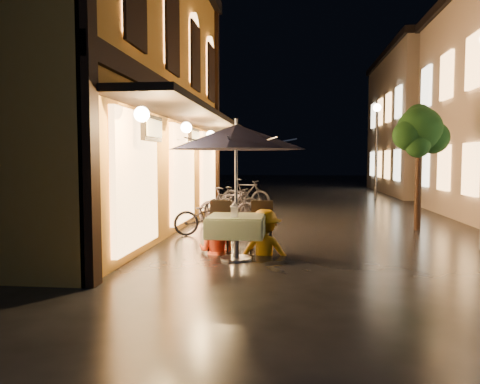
# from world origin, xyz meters

# --- Properties ---
(ground) EXTENTS (90.00, 90.00, 0.00)m
(ground) POSITION_xyz_m (0.00, 0.00, 0.00)
(ground) COLOR black
(ground) RESTS_ON ground
(west_building) EXTENTS (5.90, 11.40, 7.40)m
(west_building) POSITION_xyz_m (-5.72, 4.00, 3.71)
(west_building) COLOR gold
(west_building) RESTS_ON ground
(east_building_far) EXTENTS (7.30, 10.30, 7.30)m
(east_building_far) POSITION_xyz_m (7.49, 18.00, 3.66)
(east_building_far) COLOR #A28F81
(east_building_far) RESTS_ON ground
(street_tree) EXTENTS (1.43, 1.20, 3.15)m
(street_tree) POSITION_xyz_m (2.41, 4.51, 2.42)
(street_tree) COLOR black
(street_tree) RESTS_ON ground
(streetlamp_far) EXTENTS (0.36, 0.36, 4.23)m
(streetlamp_far) POSITION_xyz_m (3.00, 14.00, 2.92)
(streetlamp_far) COLOR #59595E
(streetlamp_far) RESTS_ON ground
(cafe_table) EXTENTS (0.99, 0.99, 0.78)m
(cafe_table) POSITION_xyz_m (-1.67, 0.58, 0.59)
(cafe_table) COLOR #59595E
(cafe_table) RESTS_ON ground
(patio_umbrella) EXTENTS (2.40, 2.40, 2.46)m
(patio_umbrella) POSITION_xyz_m (-1.67, 0.58, 2.15)
(patio_umbrella) COLOR #59595E
(patio_umbrella) RESTS_ON ground
(cafe_chair_left) EXTENTS (0.42, 0.42, 0.97)m
(cafe_chair_left) POSITION_xyz_m (-2.07, 1.32, 0.54)
(cafe_chair_left) COLOR black
(cafe_chair_left) RESTS_ON ground
(cafe_chair_right) EXTENTS (0.42, 0.42, 0.97)m
(cafe_chair_right) POSITION_xyz_m (-1.27, 1.32, 0.54)
(cafe_chair_right) COLOR black
(cafe_chair_right) RESTS_ON ground
(table_lantern) EXTENTS (0.16, 0.16, 0.25)m
(table_lantern) POSITION_xyz_m (-1.67, 0.33, 0.92)
(table_lantern) COLOR white
(table_lantern) RESTS_ON cafe_table
(person_orange) EXTENTS (0.84, 0.72, 1.48)m
(person_orange) POSITION_xyz_m (-2.12, 1.13, 0.74)
(person_orange) COLOR #F0512C
(person_orange) RESTS_ON ground
(person_yellow) EXTENTS (1.12, 0.73, 1.63)m
(person_yellow) POSITION_xyz_m (-1.20, 1.11, 0.82)
(person_yellow) COLOR orange
(person_yellow) RESTS_ON ground
(bicycle_0) EXTENTS (1.80, 1.24, 0.90)m
(bicycle_0) POSITION_xyz_m (-2.61, 3.21, 0.45)
(bicycle_0) COLOR black
(bicycle_0) RESTS_ON ground
(bicycle_1) EXTENTS (1.77, 0.84, 1.03)m
(bicycle_1) POSITION_xyz_m (-2.38, 4.63, 0.51)
(bicycle_1) COLOR black
(bicycle_1) RESTS_ON ground
(bicycle_2) EXTENTS (1.86, 1.14, 0.92)m
(bicycle_2) POSITION_xyz_m (-2.40, 5.45, 0.46)
(bicycle_2) COLOR black
(bicycle_2) RESTS_ON ground
(bicycle_3) EXTENTS (1.54, 0.52, 0.91)m
(bicycle_3) POSITION_xyz_m (-2.45, 6.87, 0.45)
(bicycle_3) COLOR black
(bicycle_3) RESTS_ON ground
(bicycle_4) EXTENTS (1.62, 0.75, 0.82)m
(bicycle_4) POSITION_xyz_m (-2.61, 7.02, 0.41)
(bicycle_4) COLOR black
(bicycle_4) RESTS_ON ground
(bicycle_5) EXTENTS (1.88, 1.00, 1.09)m
(bicycle_5) POSITION_xyz_m (-2.33, 8.64, 0.54)
(bicycle_5) COLOR black
(bicycle_5) RESTS_ON ground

